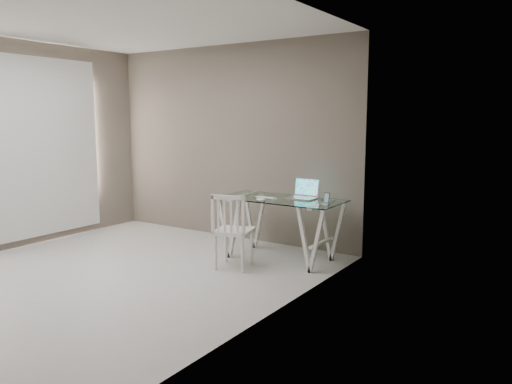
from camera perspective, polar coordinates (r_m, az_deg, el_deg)
room at (r=5.47m, az=-17.64°, el=8.25°), size 4.50×4.52×2.71m
desk at (r=6.02m, az=2.77°, el=-4.16°), size 1.50×0.70×0.75m
chair at (r=5.61m, az=-2.81°, el=-4.10°), size 0.49×0.49×0.87m
laptop at (r=6.00m, az=5.48°, el=-0.16°), size 0.33×0.27×0.23m
keyboard at (r=5.99m, az=1.06°, el=-0.65°), size 0.27×0.11×0.01m
mouse at (r=5.76m, az=0.55°, el=-0.87°), size 0.12×0.07×0.04m
phone_dock at (r=5.58m, az=8.05°, el=-1.06°), size 0.07×0.07×0.13m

